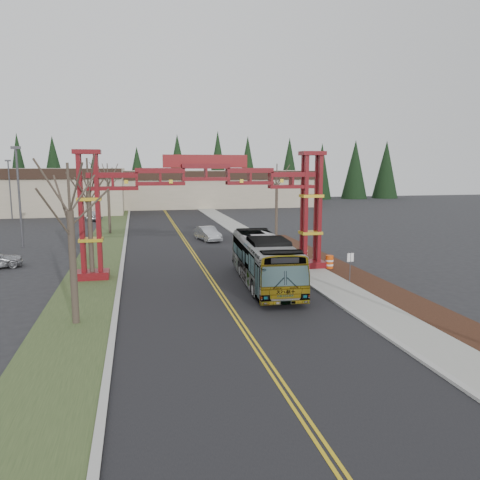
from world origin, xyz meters
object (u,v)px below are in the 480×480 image
object	(u,v)px
transit_bus	(264,261)
bare_tree_median_far	(108,182)
barrel_north	(304,252)
silver_sedan	(208,234)
parked_car_far_a	(94,216)
bare_tree_median_mid	(88,191)
barrel_south	(329,263)
barrel_mid	(316,257)
retail_building_east	(210,188)
street_sign	(350,262)
light_pole_near	(19,189)
light_pole_far	(10,185)
bare_tree_median_near	(70,212)
bare_tree_right_far	(277,183)
gateway_arch	(206,192)

from	to	relation	value
transit_bus	bare_tree_median_far	world-z (taller)	bare_tree_median_far
transit_bus	barrel_north	size ratio (longest dim) A/B	11.34
silver_sedan	parked_car_far_a	world-z (taller)	silver_sedan
bare_tree_median_mid	barrel_south	bearing A→B (deg)	-1.41
transit_bus	barrel_mid	world-z (taller)	transit_bus
transit_bus	parked_car_far_a	distance (m)	44.18
retail_building_east	street_sign	size ratio (longest dim) A/B	18.15
retail_building_east	light_pole_near	world-z (taller)	light_pole_near
parked_car_far_a	light_pole_near	world-z (taller)	light_pole_near
parked_car_far_a	street_sign	xyz separation A→B (m)	(19.90, -42.86, 0.81)
silver_sedan	barrel_mid	world-z (taller)	silver_sedan
light_pole_far	barrel_mid	distance (m)	51.93
barrel_mid	barrel_north	xyz separation A→B (m)	(-0.18, 2.22, -0.01)
bare_tree_median_mid	light_pole_far	world-z (taller)	light_pole_far
bare_tree_median_mid	bare_tree_median_far	size ratio (longest dim) A/B	1.02
bare_tree_median_near	bare_tree_right_far	bearing A→B (deg)	54.35
bare_tree_right_far	transit_bus	bearing A→B (deg)	-109.06
bare_tree_right_far	barrel_north	size ratio (longest dim) A/B	7.84
transit_bus	bare_tree_median_far	distance (m)	29.52
bare_tree_median_far	barrel_north	xyz separation A→B (m)	(17.01, -18.97, -5.50)
transit_bus	bare_tree_right_far	world-z (taller)	bare_tree_right_far
retail_building_east	bare_tree_right_far	bearing A→B (deg)	-90.00
bare_tree_median_mid	retail_building_east	bearing A→B (deg)	73.86
retail_building_east	street_sign	distance (m)	67.05
street_sign	barrel_mid	distance (m)	6.87
barrel_south	silver_sedan	bearing A→B (deg)	113.21
bare_tree_median_mid	bare_tree_median_near	bearing A→B (deg)	-90.00
bare_tree_median_far	retail_building_east	bearing A→B (deg)	65.24
light_pole_near	bare_tree_median_mid	bearing A→B (deg)	-63.42
silver_sedan	street_sign	world-z (taller)	street_sign
bare_tree_median_mid	parked_car_far_a	bearing A→B (deg)	94.51
parked_car_far_a	barrel_north	size ratio (longest dim) A/B	4.07
retail_building_east	barrel_mid	size ratio (longest dim) A/B	36.19
retail_building_east	bare_tree_median_far	world-z (taller)	bare_tree_median_far
transit_bus	bare_tree_right_far	size ratio (longest dim) A/B	1.45
transit_bus	barrel_mid	bearing A→B (deg)	48.15
light_pole_near	barrel_mid	bearing A→B (deg)	-28.83
parked_car_far_a	barrel_south	distance (m)	43.51
street_sign	bare_tree_median_near	bearing A→B (deg)	-164.91
gateway_arch	barrel_north	bearing A→B (deg)	23.72
barrel_mid	transit_bus	bearing A→B (deg)	-135.93
bare_tree_median_far	parked_car_far_a	bearing A→B (deg)	101.40
parked_car_far_a	barrel_mid	world-z (taller)	parked_car_far_a
light_pole_near	barrel_south	distance (m)	30.42
retail_building_east	barrel_mid	bearing A→B (deg)	-90.77
retail_building_east	gateway_arch	bearing A→B (deg)	-99.17
bare_tree_right_far	light_pole_far	size ratio (longest dim) A/B	0.92
silver_sedan	barrel_south	distance (m)	17.53
bare_tree_median_far	bare_tree_median_mid	bearing A→B (deg)	-90.00
barrel_south	barrel_north	world-z (taller)	barrel_south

